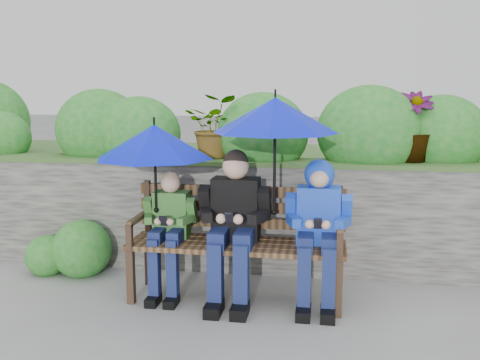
% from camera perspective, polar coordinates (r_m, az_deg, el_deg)
% --- Properties ---
extents(ground, '(60.00, 60.00, 0.00)m').
position_cam_1_polar(ground, '(4.43, -0.21, -12.43)').
color(ground, slate).
rests_on(ground, ground).
extents(garden_backdrop, '(8.00, 2.87, 1.83)m').
position_cam_1_polar(garden_backdrop, '(5.78, 2.21, -0.64)').
color(garden_backdrop, '#474643').
rests_on(garden_backdrop, ground).
extents(park_bench, '(1.71, 0.50, 0.90)m').
position_cam_1_polar(park_bench, '(4.31, -0.24, -5.83)').
color(park_bench, '#39281C').
rests_on(park_bench, ground).
extents(boy_left, '(0.42, 0.49, 1.02)m').
position_cam_1_polar(boy_left, '(4.35, -7.58, -4.83)').
color(boy_left, '#2B6A1F').
rests_on(boy_left, ground).
extents(boy_middle, '(0.56, 0.65, 1.20)m').
position_cam_1_polar(boy_middle, '(4.19, -0.67, -4.22)').
color(boy_middle, black).
rests_on(boy_middle, ground).
extents(boy_right, '(0.50, 0.61, 1.13)m').
position_cam_1_polar(boy_right, '(4.15, 8.34, -4.25)').
color(boy_right, '#1A2FD5').
rests_on(boy_right, ground).
extents(umbrella_left, '(0.95, 0.95, 0.77)m').
position_cam_1_polar(umbrella_left, '(4.27, -9.11, 4.05)').
color(umbrella_left, '#0010D7').
rests_on(umbrella_left, ground).
extents(umbrella_right, '(0.96, 0.96, 0.96)m').
position_cam_1_polar(umbrella_right, '(4.05, 3.76, 6.90)').
color(umbrella_right, '#0010D7').
rests_on(umbrella_right, ground).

